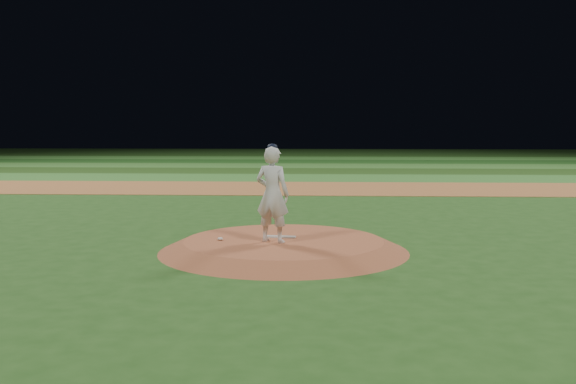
% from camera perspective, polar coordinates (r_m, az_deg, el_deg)
% --- Properties ---
extents(ground, '(120.00, 120.00, 0.00)m').
position_cam_1_polar(ground, '(14.24, -0.39, -5.25)').
color(ground, '#234D19').
rests_on(ground, ground).
extents(infield_dirt_band, '(70.00, 6.00, 0.02)m').
position_cam_1_polar(infield_dirt_band, '(28.09, 1.18, 0.34)').
color(infield_dirt_band, '#A06131').
rests_on(infield_dirt_band, ground).
extents(outfield_stripe_0, '(70.00, 5.00, 0.02)m').
position_cam_1_polar(outfield_stripe_0, '(33.57, 1.44, 1.27)').
color(outfield_stripe_0, '#327029').
rests_on(outfield_stripe_0, ground).
extents(outfield_stripe_1, '(70.00, 5.00, 0.02)m').
position_cam_1_polar(outfield_stripe_1, '(38.55, 1.61, 1.88)').
color(outfield_stripe_1, '#214416').
rests_on(outfield_stripe_1, ground).
extents(outfield_stripe_2, '(70.00, 5.00, 0.02)m').
position_cam_1_polar(outfield_stripe_2, '(43.54, 1.74, 2.35)').
color(outfield_stripe_2, '#36732A').
rests_on(outfield_stripe_2, ground).
extents(outfield_stripe_3, '(70.00, 5.00, 0.02)m').
position_cam_1_polar(outfield_stripe_3, '(48.53, 1.85, 2.72)').
color(outfield_stripe_3, '#1D4D18').
rests_on(outfield_stripe_3, ground).
extents(outfield_stripe_4, '(70.00, 5.00, 0.02)m').
position_cam_1_polar(outfield_stripe_4, '(53.52, 1.94, 3.03)').
color(outfield_stripe_4, '#377B2C').
rests_on(outfield_stripe_4, ground).
extents(outfield_stripe_5, '(70.00, 5.00, 0.02)m').
position_cam_1_polar(outfield_stripe_5, '(58.52, 2.01, 3.28)').
color(outfield_stripe_5, '#204817').
rests_on(outfield_stripe_5, ground).
extents(pitchers_mound, '(5.50, 5.50, 0.25)m').
position_cam_1_polar(pitchers_mound, '(14.22, -0.39, -4.75)').
color(pitchers_mound, '#A15332').
rests_on(pitchers_mound, ground).
extents(pitching_rubber, '(0.68, 0.23, 0.03)m').
position_cam_1_polar(pitching_rubber, '(14.47, -0.63, -3.99)').
color(pitching_rubber, beige).
rests_on(pitching_rubber, pitchers_mound).
extents(rosin_bag, '(0.12, 0.12, 0.07)m').
position_cam_1_polar(rosin_bag, '(14.19, -6.05, -4.16)').
color(rosin_bag, silver).
rests_on(rosin_bag, pitchers_mound).
extents(pitcher_on_mound, '(0.88, 0.73, 2.13)m').
position_cam_1_polar(pitcher_on_mound, '(13.76, -1.40, -0.19)').
color(pitcher_on_mound, silver).
rests_on(pitcher_on_mound, pitchers_mound).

